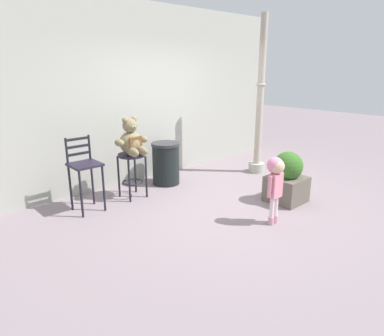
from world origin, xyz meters
TOP-DOWN VIEW (x-y plane):
  - ground_plane at (0.00, 0.00)m, footprint 24.00×24.00m
  - building_wall at (0.00, 2.08)m, footprint 6.58×0.30m
  - bar_stool_with_teddy at (-0.92, 1.27)m, footprint 0.41×0.41m
  - teddy_bear at (-0.92, 1.25)m, footprint 0.54×0.49m
  - child_walking at (-0.09, -0.80)m, footprint 0.29×0.23m
  - trash_bin at (-0.12, 1.44)m, footprint 0.50×0.50m
  - lamppost at (1.65, 0.79)m, footprint 0.31×0.31m
  - bar_chair_empty at (-1.70, 1.28)m, footprint 0.40×0.40m
  - planter_with_shrub at (0.72, -0.47)m, footprint 0.52×0.52m

SIDE VIEW (x-z plane):
  - ground_plane at x=0.00m, z-range 0.00..0.00m
  - planter_with_shrub at x=0.72m, z-range -0.03..0.76m
  - trash_bin at x=-0.12m, z-range 0.00..0.74m
  - bar_stool_with_teddy at x=-0.92m, z-range 0.16..0.87m
  - bar_chair_empty at x=-1.70m, z-range 0.09..1.16m
  - child_walking at x=-0.09m, z-range 0.21..1.11m
  - teddy_bear at x=-0.92m, z-range 0.64..1.21m
  - lamppost at x=1.65m, z-range -0.30..2.63m
  - building_wall at x=0.00m, z-range 0.00..3.06m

